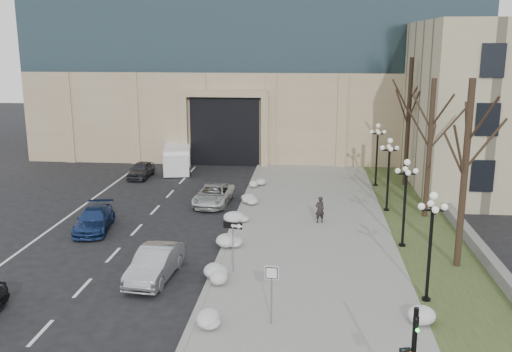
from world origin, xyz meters
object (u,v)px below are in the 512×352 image
(lamppost_d, at_px, (377,146))
(car_c, at_px, (94,220))
(car_e, at_px, (141,170))
(box_truck, at_px, (178,159))
(car_b, at_px, (155,264))
(pedestrian, at_px, (320,210))
(car_d, at_px, (214,195))
(lamppost_a, at_px, (431,232))
(one_way_sign, at_px, (236,232))
(lamppost_c, at_px, (389,165))
(lamppost_b, at_px, (405,191))
(keep_sign, at_px, (272,283))

(lamppost_d, bearing_deg, car_c, -145.58)
(car_e, xyz_separation_m, box_truck, (2.26, 3.03, 0.30))
(car_b, bearing_deg, car_c, 134.37)
(car_c, bearing_deg, car_b, -59.51)
(car_c, xyz_separation_m, pedestrian, (12.89, 2.29, 0.28))
(car_d, xyz_separation_m, box_truck, (-4.76, 10.00, 0.29))
(car_e, relative_size, box_truck, 0.58)
(car_d, bearing_deg, car_b, -88.95)
(car_c, bearing_deg, lamppost_a, -33.37)
(car_c, bearing_deg, car_d, 35.99)
(car_b, distance_m, car_c, 8.34)
(car_b, bearing_deg, car_d, 91.91)
(car_b, distance_m, lamppost_d, 21.84)
(car_e, bearing_deg, car_b, -71.40)
(one_way_sign, distance_m, lamppost_d, 19.24)
(lamppost_a, bearing_deg, car_d, 129.42)
(car_b, distance_m, pedestrian, 11.55)
(pedestrian, distance_m, lamppost_a, 11.11)
(box_truck, height_order, lamppost_a, lamppost_a)
(box_truck, relative_size, lamppost_c, 1.34)
(pedestrian, xyz_separation_m, lamppost_d, (4.29, 9.48, 2.16))
(car_d, xyz_separation_m, car_e, (-7.03, 6.97, -0.02))
(car_c, distance_m, car_d, 8.40)
(pedestrian, bearing_deg, car_d, -49.79)
(car_d, distance_m, one_way_sign, 12.02)
(pedestrian, bearing_deg, lamppost_b, 118.59)
(car_b, relative_size, lamppost_b, 0.93)
(keep_sign, distance_m, lamppost_d, 23.09)
(lamppost_a, xyz_separation_m, lamppost_b, (0.00, 6.50, 0.00))
(car_c, relative_size, pedestrian, 2.76)
(car_e, distance_m, lamppost_b, 23.25)
(keep_sign, bearing_deg, lamppost_b, 62.33)
(car_d, xyz_separation_m, lamppost_d, (11.25, 5.81, 2.42))
(keep_sign, xyz_separation_m, lamppost_d, (6.27, 22.19, 1.26))
(box_truck, height_order, one_way_sign, one_way_sign)
(lamppost_c, bearing_deg, one_way_sign, -127.18)
(car_b, relative_size, lamppost_d, 0.93)
(car_c, distance_m, keep_sign, 15.13)
(box_truck, bearing_deg, keep_sign, -80.78)
(car_c, xyz_separation_m, box_truck, (1.17, 15.96, 0.30))
(keep_sign, relative_size, lamppost_c, 0.52)
(car_e, bearing_deg, box_truck, 53.52)
(keep_sign, relative_size, lamppost_a, 0.52)
(car_b, xyz_separation_m, lamppost_c, (11.86, 11.69, 2.35))
(lamppost_c, bearing_deg, lamppost_d, 90.00)
(car_c, height_order, lamppost_c, lamppost_c)
(car_b, xyz_separation_m, one_way_sign, (3.62, 0.83, 1.36))
(pedestrian, xyz_separation_m, keep_sign, (-1.99, -12.71, 0.89))
(car_b, xyz_separation_m, lamppost_a, (11.86, -1.31, 2.35))
(car_b, relative_size, lamppost_a, 0.93)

